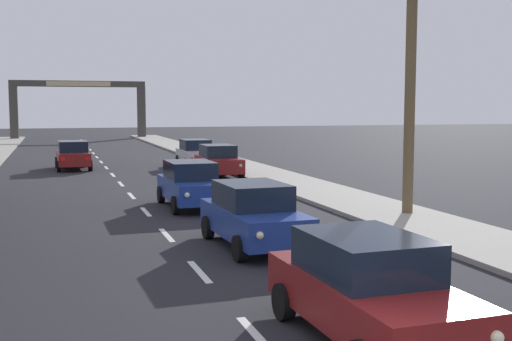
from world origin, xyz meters
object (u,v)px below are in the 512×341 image
Objects in this scene: sedan_fifth_in_queue at (191,184)px; sedan_parked_nearest_kerb at (218,161)px; palm_right_second at (412,24)px; sedan_lead_at_stop_bar at (368,288)px; sedan_parked_mid_kerb at (196,153)px; town_gateway_arch at (79,101)px; sedan_third_in_queue at (253,215)px; sedan_oncoming_far at (73,155)px.

sedan_fifth_in_queue is 10.27m from sedan_parked_nearest_kerb.
palm_right_second reaches higher than sedan_fifth_in_queue.
sedan_lead_at_stop_bar is at bearing -123.89° from palm_right_second.
sedan_parked_mid_kerb is at bearing 82.84° from sedan_lead_at_stop_bar.
town_gateway_arch is at bearing 91.33° from sedan_lead_at_stop_bar.
sedan_parked_nearest_kerb is at bearing -83.28° from town_gateway_arch.
palm_right_second is at bearing 24.21° from sedan_third_in_queue.
sedan_lead_at_stop_bar is 13.13m from palm_right_second.
sedan_fifth_in_queue is 0.29× the size of town_gateway_arch.
sedan_lead_at_stop_bar is 1.00× the size of sedan_parked_mid_kerb.
sedan_parked_mid_kerb is (0.06, 5.85, 0.00)m from sedan_parked_nearest_kerb.
sedan_parked_mid_kerb is 20.70m from palm_right_second.
sedan_oncoming_far is at bearing 175.05° from sedan_parked_mid_kerb.
sedan_parked_mid_kerb is 39.16m from town_gateway_arch.
sedan_third_in_queue is 61.35m from town_gateway_arch.
sedan_parked_nearest_kerb is 5.86m from sedan_parked_mid_kerb.
sedan_parked_nearest_kerb and sedan_parked_mid_kerb have the same top height.
sedan_oncoming_far is 9.67m from sedan_parked_nearest_kerb.
sedan_third_in_queue is 17.05m from sedan_parked_nearest_kerb.
sedan_oncoming_far is at bearing 116.51° from palm_right_second.
palm_right_second reaches higher than sedan_parked_nearest_kerb.
sedan_parked_nearest_kerb is (3.66, 23.79, 0.00)m from sedan_lead_at_stop_bar.
sedan_lead_at_stop_bar is at bearing -88.67° from town_gateway_arch.
sedan_third_in_queue is 22.83m from sedan_parked_mid_kerb.
palm_right_second is (6.30, 2.83, 5.49)m from sedan_third_in_queue.
town_gateway_arch is at bearing 91.80° from sedan_third_in_queue.
sedan_third_in_queue is 1.00× the size of sedan_parked_nearest_kerb.
sedan_fifth_in_queue is 1.00× the size of sedan_parked_mid_kerb.
sedan_parked_mid_kerb is at bearing -82.19° from town_gateway_arch.
town_gateway_arch reaches higher than sedan_third_in_queue.
sedan_fifth_in_queue is at bearing 91.52° from sedan_third_in_queue.
sedan_fifth_in_queue is (0.16, 14.13, 0.00)m from sedan_lead_at_stop_bar.
sedan_parked_mid_kerb is at bearing 81.50° from sedan_third_in_queue.
sedan_parked_nearest_kerb is at bearing 102.13° from palm_right_second.
sedan_third_in_queue is 23.52m from sedan_oncoming_far.
town_gateway_arch is (-1.74, 54.15, 3.50)m from sedan_fifth_in_queue.
sedan_third_in_queue is at bearing -80.56° from sedan_oncoming_far.
sedan_third_in_queue is 0.49× the size of palm_right_second.
palm_right_second is at bearing -77.87° from sedan_parked_nearest_kerb.
sedan_oncoming_far is at bearing 96.61° from sedan_lead_at_stop_bar.
town_gateway_arch is (-1.58, 68.28, 3.50)m from sedan_lead_at_stop_bar.
palm_right_second is at bearing 56.11° from sedan_lead_at_stop_bar.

